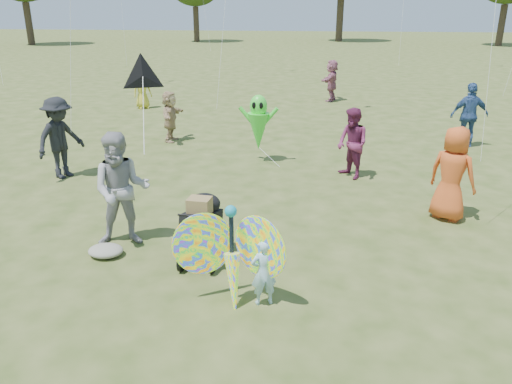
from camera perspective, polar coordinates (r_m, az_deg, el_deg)
ground at (r=6.88m, az=-0.07°, el=-13.10°), size 160.00×160.00×0.00m
child_girl at (r=6.73m, az=0.87°, el=-9.14°), size 0.41×0.34×0.96m
adult_man at (r=8.48m, az=-15.11°, el=0.22°), size 1.11×0.97×1.94m
grey_bag at (r=8.49m, az=-16.81°, el=-6.44°), size 0.57×0.47×0.18m
crowd_a at (r=9.93m, az=21.53°, el=1.94°), size 1.04×0.97×1.79m
crowd_b at (r=12.44m, az=-21.50°, el=5.76°), size 1.13×1.40×1.89m
crowd_c at (r=15.50m, az=23.20°, el=8.07°), size 1.12×0.60×1.82m
crowd_d at (r=15.12m, az=-9.78°, el=8.52°), size 0.46×1.40×1.50m
crowd_e at (r=11.79m, az=10.95°, el=5.45°), size 0.97×1.01×1.65m
crowd_g at (r=20.45m, az=-12.88°, el=11.29°), size 0.84×0.77×1.44m
crowd_j at (r=21.84m, az=8.64°, el=12.49°), size 0.91×1.67×1.71m
jogging_stroller at (r=7.83m, az=-6.20°, el=-3.71°), size 0.56×1.08×1.09m
butterfly_kite at (r=6.68m, az=-2.75°, el=-7.47°), size 1.74×0.75×1.61m
delta_kite_rig at (r=9.41m, az=-12.82°, el=12.77°), size 0.89×1.66×1.48m
alien_kite at (r=12.79m, az=0.28°, el=7.67°), size 1.12×0.69×1.74m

